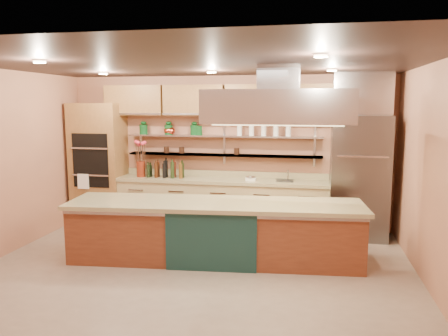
% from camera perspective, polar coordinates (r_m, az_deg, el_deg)
% --- Properties ---
extents(floor, '(6.00, 5.00, 0.02)m').
position_cam_1_polar(floor, '(6.14, -4.07, -13.63)').
color(floor, gray).
rests_on(floor, ground).
extents(ceiling, '(6.00, 5.00, 0.02)m').
position_cam_1_polar(ceiling, '(5.71, -4.37, 13.50)').
color(ceiling, black).
rests_on(ceiling, wall_back).
extents(wall_back, '(6.00, 0.04, 2.80)m').
position_cam_1_polar(wall_back, '(8.17, 0.44, 2.15)').
color(wall_back, '#B27454').
rests_on(wall_back, floor).
extents(wall_front, '(6.00, 0.04, 2.80)m').
position_cam_1_polar(wall_front, '(3.46, -15.33, -6.79)').
color(wall_front, '#B27454').
rests_on(wall_front, floor).
extents(wall_right, '(0.04, 5.00, 2.80)m').
position_cam_1_polar(wall_right, '(5.75, 26.00, -1.36)').
color(wall_right, '#B27454').
rests_on(wall_right, floor).
extents(oven_stack, '(0.95, 0.64, 2.30)m').
position_cam_1_polar(oven_stack, '(8.70, -16.02, 0.55)').
color(oven_stack, olive).
rests_on(oven_stack, floor).
extents(refrigerator, '(0.95, 0.72, 2.10)m').
position_cam_1_polar(refrigerator, '(7.77, 17.21, -1.16)').
color(refrigerator, slate).
rests_on(refrigerator, floor).
extents(back_counter, '(3.84, 0.64, 0.93)m').
position_cam_1_polar(back_counter, '(8.05, -0.32, -4.70)').
color(back_counter, tan).
rests_on(back_counter, floor).
extents(wall_shelf_lower, '(3.60, 0.26, 0.03)m').
position_cam_1_polar(wall_shelf_lower, '(8.06, -0.08, 1.71)').
color(wall_shelf_lower, '#ADAFB4').
rests_on(wall_shelf_lower, wall_back).
extents(wall_shelf_upper, '(3.60, 0.26, 0.03)m').
position_cam_1_polar(wall_shelf_upper, '(8.03, -0.08, 4.19)').
color(wall_shelf_upper, '#ADAFB4').
rests_on(wall_shelf_upper, wall_back).
extents(upper_cabinets, '(4.60, 0.36, 0.55)m').
position_cam_1_polar(upper_cabinets, '(7.95, 0.20, 8.84)').
color(upper_cabinets, olive).
rests_on(upper_cabinets, wall_back).
extents(range_hood, '(2.00, 1.00, 0.45)m').
position_cam_1_polar(range_hood, '(6.07, 7.17, 7.96)').
color(range_hood, '#ADAFB4').
rests_on(range_hood, ceiling).
extents(ceiling_downlights, '(4.00, 2.80, 0.02)m').
position_cam_1_polar(ceiling_downlights, '(5.90, -3.83, 13.05)').
color(ceiling_downlights, '#FFE5A5').
rests_on(ceiling_downlights, ceiling).
extents(island, '(4.25, 1.29, 0.87)m').
position_cam_1_polar(island, '(6.47, -1.19, -8.24)').
color(island, brown).
rests_on(island, floor).
extents(flower_vase, '(0.21, 0.21, 0.29)m').
position_cam_1_polar(flower_vase, '(8.33, -10.79, -0.13)').
color(flower_vase, maroon).
rests_on(flower_vase, back_counter).
extents(oil_bottle_cluster, '(0.77, 0.50, 0.24)m').
position_cam_1_polar(oil_bottle_cluster, '(8.17, -7.70, -0.41)').
color(oil_bottle_cluster, black).
rests_on(oil_bottle_cluster, back_counter).
extents(kitchen_scale, '(0.18, 0.14, 0.10)m').
position_cam_1_polar(kitchen_scale, '(7.81, 3.54, -1.27)').
color(kitchen_scale, white).
rests_on(kitchen_scale, back_counter).
extents(bar_faucet, '(0.03, 0.03, 0.20)m').
position_cam_1_polar(bar_faucet, '(7.84, 8.35, -0.92)').
color(bar_faucet, silver).
rests_on(bar_faucet, back_counter).
extents(copper_kettle, '(0.23, 0.23, 0.14)m').
position_cam_1_polar(copper_kettle, '(8.28, -7.01, 4.85)').
color(copper_kettle, '#DA4D32').
rests_on(copper_kettle, wall_shelf_upper).
extents(green_canister, '(0.16, 0.16, 0.17)m').
position_cam_1_polar(green_canister, '(8.13, -3.37, 4.93)').
color(green_canister, '#0E4119').
rests_on(green_canister, wall_shelf_upper).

